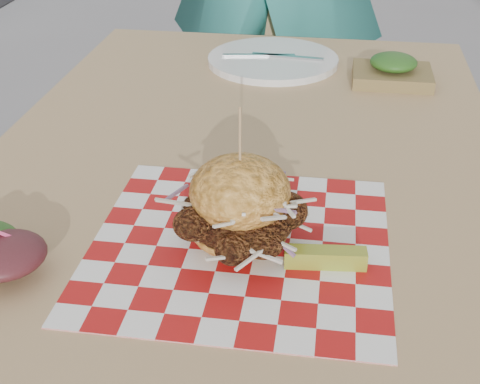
# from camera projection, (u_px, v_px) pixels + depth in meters

# --- Properties ---
(patio_table) EXTENTS (0.80, 1.20, 0.75)m
(patio_table) POSITION_uv_depth(u_px,v_px,m) (245.00, 195.00, 1.08)
(patio_table) COLOR tan
(patio_table) RESTS_ON ground
(patio_chair) EXTENTS (0.43, 0.44, 0.95)m
(patio_chair) POSITION_uv_depth(u_px,v_px,m) (294.00, 55.00, 2.04)
(patio_chair) COLOR tan
(patio_chair) RESTS_ON ground
(paper_liner) EXTENTS (0.36, 0.36, 0.00)m
(paper_liner) POSITION_uv_depth(u_px,v_px,m) (240.00, 244.00, 0.82)
(paper_liner) COLOR #B71212
(paper_liner) RESTS_ON patio_table
(sandwich) EXTENTS (0.16, 0.16, 0.18)m
(sandwich) POSITION_uv_depth(u_px,v_px,m) (240.00, 209.00, 0.79)
(sandwich) COLOR gold
(sandwich) RESTS_ON paper_liner
(pickle_spear) EXTENTS (0.10, 0.03, 0.02)m
(pickle_spear) POSITION_uv_depth(u_px,v_px,m) (325.00, 258.00, 0.77)
(pickle_spear) COLOR olive
(pickle_spear) RESTS_ON paper_liner
(place_setting) EXTENTS (0.27, 0.27, 0.02)m
(place_setting) POSITION_uv_depth(u_px,v_px,m) (273.00, 60.00, 1.38)
(place_setting) COLOR white
(place_setting) RESTS_ON patio_table
(kraft_tray) EXTENTS (0.15, 0.12, 0.06)m
(kraft_tray) POSITION_uv_depth(u_px,v_px,m) (393.00, 71.00, 1.28)
(kraft_tray) COLOR olive
(kraft_tray) RESTS_ON patio_table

